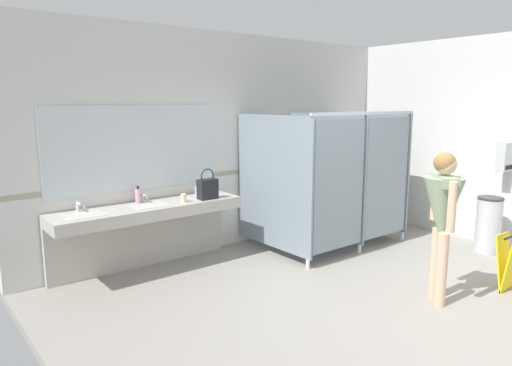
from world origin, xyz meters
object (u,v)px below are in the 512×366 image
soap_dispenser (138,196)px  wet_floor_sign (508,262)px  paper_towel_dispenser_upper (507,157)px  trash_bin (488,225)px  handbag (208,188)px  person_standing (442,210)px  paper_cup (184,198)px

soap_dispenser → wet_floor_sign: size_ratio=0.34×
paper_towel_dispenser_upper → trash_bin: (-0.36, 0.00, -0.91)m
soap_dispenser → handbag: bearing=-21.4°
person_standing → soap_dispenser: size_ratio=7.28×
paper_cup → person_standing: bearing=-59.4°
soap_dispenser → paper_cup: soap_dispenser is taller
handbag → trash_bin: bearing=-32.7°
paper_towel_dispenser_upper → soap_dispenser: size_ratio=1.86×
person_standing → paper_towel_dispenser_upper: bearing=10.7°
soap_dispenser → paper_cup: 0.55m
trash_bin → handbag: (-3.21, 2.06, 0.58)m
handbag → person_standing: bearing=-65.0°
paper_towel_dispenser_upper → person_standing: person_standing is taller
person_standing → soap_dispenser: 3.45m
handbag → soap_dispenser: bearing=158.6°
handbag → wet_floor_sign: size_ratio=0.63×
handbag → paper_cup: handbag is taller
paper_towel_dispenser_upper → paper_cup: size_ratio=3.82×
person_standing → soap_dispenser: person_standing is taller
handbag → wet_floor_sign: handbag is taller
person_standing → paper_cup: (-1.51, 2.55, -0.10)m
person_standing → trash_bin: bearing=12.5°
trash_bin → soap_dispenser: (-4.01, 2.38, 0.53)m
trash_bin → person_standing: person_standing is taller
paper_towel_dispenser_upper → handbag: paper_towel_dispenser_upper is taller
paper_towel_dispenser_upper → soap_dispenser: paper_towel_dispenser_upper is taller
trash_bin → soap_dispenser: soap_dispenser is taller
paper_towel_dispenser_upper → wet_floor_sign: paper_towel_dispenser_upper is taller
trash_bin → wet_floor_sign: 1.39m
wet_floor_sign → soap_dispenser: bearing=132.2°
person_standing → handbag: (-1.17, 2.51, -0.01)m
handbag → wet_floor_sign: bearing=-54.0°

